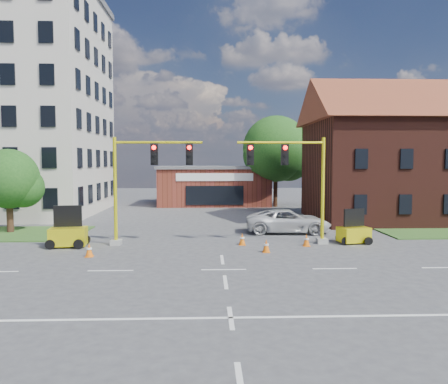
# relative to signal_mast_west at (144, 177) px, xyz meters

# --- Properties ---
(ground) EXTENTS (120.00, 120.00, 0.00)m
(ground) POSITION_rel_signal_mast_west_xyz_m (4.36, -6.00, -3.92)
(ground) COLOR #414144
(ground) RESTS_ON ground
(lane_markings) EXTENTS (60.00, 36.00, 0.01)m
(lane_markings) POSITION_rel_signal_mast_west_xyz_m (4.36, -9.00, -3.91)
(lane_markings) COLOR white
(lane_markings) RESTS_ON ground
(brick_shop) EXTENTS (12.40, 8.40, 4.30)m
(brick_shop) POSITION_rel_signal_mast_west_xyz_m (4.36, 23.99, -1.76)
(brick_shop) COLOR maroon
(brick_shop) RESTS_ON ground
(townhouse_row) EXTENTS (21.00, 11.00, 11.50)m
(townhouse_row) POSITION_rel_signal_mast_west_xyz_m (22.36, 10.00, 2.01)
(townhouse_row) COLOR #451C14
(townhouse_row) RESTS_ON ground
(tree_large) EXTENTS (7.35, 7.00, 9.65)m
(tree_large) POSITION_rel_signal_mast_west_xyz_m (11.21, 21.08, 1.97)
(tree_large) COLOR #382214
(tree_large) RESTS_ON ground
(tree_nw_front) EXTENTS (4.19, 3.99, 5.66)m
(tree_nw_front) POSITION_rel_signal_mast_west_xyz_m (-9.44, 4.58, -0.42)
(tree_nw_front) COLOR #382214
(tree_nw_front) RESTS_ON ground
(signal_mast_west) EXTENTS (5.30, 0.60, 6.20)m
(signal_mast_west) POSITION_rel_signal_mast_west_xyz_m (0.00, 0.00, 0.00)
(signal_mast_west) COLOR gray
(signal_mast_west) RESTS_ON ground
(signal_mast_east) EXTENTS (5.30, 0.60, 6.20)m
(signal_mast_east) POSITION_rel_signal_mast_west_xyz_m (8.71, 0.00, 0.00)
(signal_mast_east) COLOR gray
(signal_mast_east) RESTS_ON ground
(trailer_west) EXTENTS (2.11, 1.54, 2.24)m
(trailer_west) POSITION_rel_signal_mast_west_xyz_m (-4.22, -0.47, -3.22)
(trailer_west) COLOR #FBEF15
(trailer_west) RESTS_ON ground
(trailer_east) EXTENTS (1.95, 1.56, 1.95)m
(trailer_east) POSITION_rel_signal_mast_west_xyz_m (12.25, 0.04, -3.31)
(trailer_east) COLOR #FBEF15
(trailer_east) RESTS_ON ground
(cone_a) EXTENTS (0.40, 0.40, 0.70)m
(cone_a) POSITION_rel_signal_mast_west_xyz_m (-2.34, -3.13, -3.58)
(cone_a) COLOR orange
(cone_a) RESTS_ON ground
(cone_b) EXTENTS (0.40, 0.40, 0.70)m
(cone_b) POSITION_rel_signal_mast_west_xyz_m (5.63, -0.30, -3.58)
(cone_b) COLOR orange
(cone_b) RESTS_ON ground
(cone_c) EXTENTS (0.40, 0.40, 0.70)m
(cone_c) POSITION_rel_signal_mast_west_xyz_m (6.74, -2.38, -3.58)
(cone_c) COLOR orange
(cone_c) RESTS_ON ground
(cone_d) EXTENTS (0.40, 0.40, 0.70)m
(cone_d) POSITION_rel_signal_mast_west_xyz_m (9.25, -0.78, -3.58)
(cone_d) COLOR orange
(cone_d) RESTS_ON ground
(pickup_white) EXTENTS (5.83, 2.96, 1.58)m
(pickup_white) POSITION_rel_signal_mast_west_xyz_m (9.08, 3.96, -3.13)
(pickup_white) COLOR silver
(pickup_white) RESTS_ON ground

